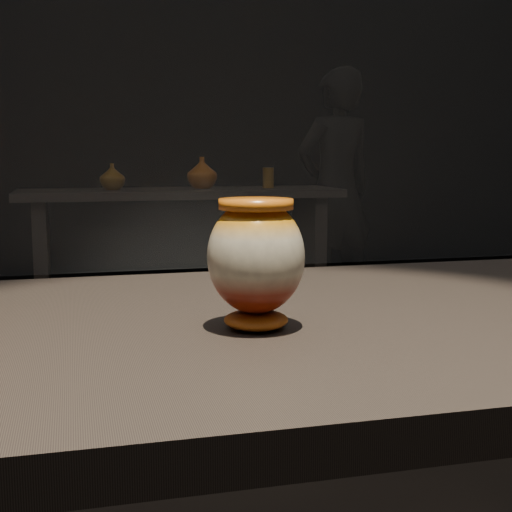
{
  "coord_description": "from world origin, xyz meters",
  "views": [
    {
      "loc": [
        -0.17,
        -0.95,
        1.13
      ],
      "look_at": [
        0.06,
        -0.06,
        1.0
      ],
      "focal_mm": 50.0,
      "sensor_mm": 36.0,
      "label": 1
    }
  ],
  "objects_px": {
    "visitor": "(335,190)",
    "back_shelf": "(181,231)",
    "main_vase": "(256,258)",
    "display_plinth": "(206,504)"
  },
  "relations": [
    {
      "from": "display_plinth",
      "to": "back_shelf",
      "type": "height_order",
      "value": "same"
    },
    {
      "from": "display_plinth",
      "to": "back_shelf",
      "type": "relative_size",
      "value": 1.0
    },
    {
      "from": "display_plinth",
      "to": "back_shelf",
      "type": "xyz_separation_m",
      "value": [
        0.49,
        3.51,
        0.01
      ]
    },
    {
      "from": "display_plinth",
      "to": "back_shelf",
      "type": "bearing_deg",
      "value": 82.04
    },
    {
      "from": "main_vase",
      "to": "visitor",
      "type": "height_order",
      "value": "visitor"
    },
    {
      "from": "back_shelf",
      "to": "visitor",
      "type": "distance_m",
      "value": 1.26
    },
    {
      "from": "display_plinth",
      "to": "visitor",
      "type": "distance_m",
      "value": 4.24
    },
    {
      "from": "back_shelf",
      "to": "display_plinth",
      "type": "bearing_deg",
      "value": -97.96
    },
    {
      "from": "visitor",
      "to": "back_shelf",
      "type": "bearing_deg",
      "value": 4.8
    },
    {
      "from": "main_vase",
      "to": "visitor",
      "type": "distance_m",
      "value": 4.26
    }
  ]
}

